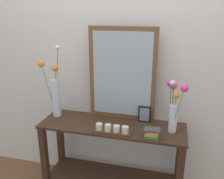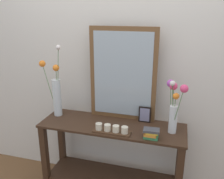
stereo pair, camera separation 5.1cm
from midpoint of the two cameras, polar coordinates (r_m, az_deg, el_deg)
The scene contains 8 objects.
wall_back at distance 2.26m, azimuth 1.44°, elevation 8.69°, with size 6.40×0.08×2.70m, color silver.
console_table at distance 2.29m, azimuth -0.66°, elevation -15.05°, with size 1.29×0.41×0.76m.
mirror_leaning at distance 2.14m, azimuth 1.77°, elevation 3.59°, with size 0.61×0.03×0.84m.
tall_vase_left at distance 2.30m, azimuth -14.05°, elevation -0.53°, with size 0.23×0.09×0.68m.
vase_right at distance 2.00m, azimuth 13.89°, elevation -3.37°, with size 0.17×0.22×0.44m.
candle_tray at distance 2.01m, azimuth -0.73°, elevation -9.49°, with size 0.32×0.09×0.07m.
picture_frame_small at distance 2.18m, azimuth 7.07°, elevation -5.87°, with size 0.11×0.01×0.15m.
book_stack at distance 1.95m, azimuth 8.71°, elevation -10.21°, with size 0.13×0.09×0.08m.
Camera 1 is at (0.48, -1.85, 1.73)m, focal length 38.35 mm.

